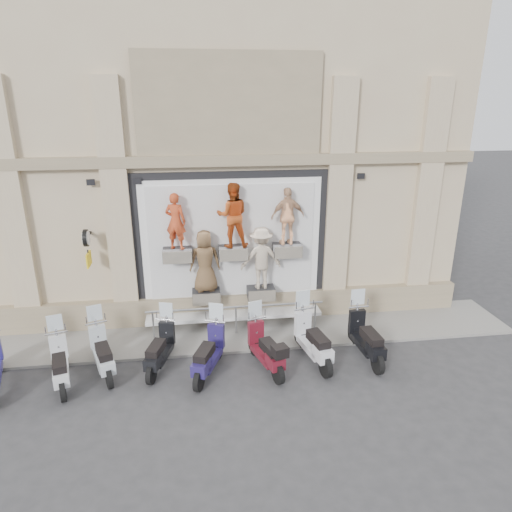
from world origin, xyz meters
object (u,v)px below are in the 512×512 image
(scooter_h, at_px, (367,329))
(guard_rail, at_px, (236,321))
(scooter_e, at_px, (208,345))
(scooter_f, at_px, (265,340))
(clock_sign_bracket, at_px, (87,243))
(scooter_c, at_px, (101,345))
(scooter_d, at_px, (160,341))
(scooter_g, at_px, (313,331))
(scooter_b, at_px, (59,356))

(scooter_h, bearing_deg, guard_rail, 149.74)
(scooter_e, height_order, scooter_h, scooter_h)
(scooter_f, bearing_deg, guard_rail, 91.76)
(guard_rail, xyz_separation_m, scooter_h, (3.23, -1.62, 0.37))
(clock_sign_bracket, height_order, scooter_e, clock_sign_bracket)
(scooter_c, relative_size, scooter_h, 0.94)
(guard_rail, bearing_deg, scooter_d, -145.88)
(scooter_e, distance_m, scooter_g, 2.67)
(scooter_d, height_order, scooter_e, scooter_e)
(scooter_e, bearing_deg, guard_rail, 86.33)
(scooter_e, height_order, scooter_g, scooter_g)
(scooter_g, bearing_deg, scooter_e, 173.89)
(scooter_f, xyz_separation_m, scooter_g, (1.25, 0.18, 0.06))
(scooter_c, xyz_separation_m, scooter_g, (5.24, -0.17, 0.06))
(scooter_b, distance_m, scooter_h, 7.55)
(scooter_h, bearing_deg, scooter_b, 177.47)
(guard_rail, bearing_deg, clock_sign_bracket, 173.16)
(scooter_b, height_order, scooter_f, scooter_f)
(clock_sign_bracket, xyz_separation_m, scooter_h, (7.13, -2.08, -1.97))
(scooter_e, xyz_separation_m, scooter_g, (2.66, 0.21, 0.05))
(guard_rail, bearing_deg, scooter_b, -157.77)
(clock_sign_bracket, height_order, scooter_b, clock_sign_bracket)
(scooter_c, distance_m, scooter_h, 6.65)
(scooter_c, height_order, scooter_f, scooter_f)
(guard_rail, height_order, scooter_h, scooter_h)
(scooter_b, relative_size, scooter_e, 0.96)
(scooter_e, relative_size, scooter_f, 1.01)
(scooter_b, bearing_deg, clock_sign_bracket, 63.51)
(scooter_e, relative_size, scooter_h, 0.97)
(clock_sign_bracket, bearing_deg, scooter_g, -19.71)
(guard_rail, distance_m, clock_sign_bracket, 4.57)
(clock_sign_bracket, xyz_separation_m, scooter_d, (1.87, -1.84, -2.04))
(scooter_c, distance_m, scooter_f, 4.00)
(scooter_f, relative_size, scooter_g, 0.93)
(scooter_g, relative_size, scooter_h, 1.02)
(guard_rail, height_order, scooter_b, scooter_b)
(scooter_d, relative_size, scooter_f, 0.96)
(scooter_e, relative_size, scooter_g, 0.95)
(scooter_e, xyz_separation_m, scooter_f, (1.41, 0.04, -0.01))
(scooter_c, xyz_separation_m, scooter_e, (2.58, -0.39, 0.02))
(scooter_b, bearing_deg, scooter_e, -16.34)
(guard_rail, xyz_separation_m, clock_sign_bracket, (-3.90, 0.47, 2.34))
(guard_rail, relative_size, scooter_f, 2.60)
(guard_rail, bearing_deg, scooter_g, -41.01)
(clock_sign_bracket, xyz_separation_m, scooter_f, (4.47, -2.23, -2.01))
(scooter_c, bearing_deg, scooter_b, -177.66)
(guard_rail, height_order, scooter_c, scooter_c)
(clock_sign_bracket, relative_size, scooter_h, 0.50)
(scooter_b, relative_size, scooter_f, 0.97)
(clock_sign_bracket, bearing_deg, guard_rail, -6.84)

